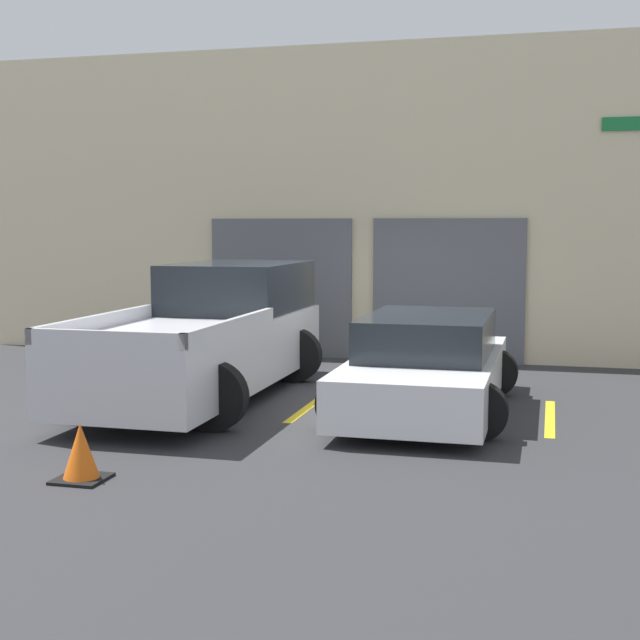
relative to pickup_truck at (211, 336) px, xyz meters
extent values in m
plane|color=#2D2D30|center=(1.55, 0.97, -0.85)|extent=(28.00, 28.00, 0.00)
cube|color=beige|center=(1.55, 4.27, 1.94)|extent=(15.48, 0.60, 5.59)
cube|color=#595B60|center=(-0.17, 3.93, 0.41)|extent=(2.65, 0.08, 2.52)
cube|color=#595B60|center=(2.88, 3.93, 0.41)|extent=(2.65, 0.08, 2.52)
cube|color=#197238|center=(5.81, 3.94, 3.20)|extent=(0.90, 0.03, 0.22)
cube|color=silver|center=(0.00, -0.36, -0.19)|extent=(1.89, 5.50, 0.87)
cube|color=#1E2328|center=(0.00, 1.16, 0.61)|extent=(1.74, 2.48, 0.73)
cube|color=silver|center=(-0.91, -1.59, 0.34)|extent=(0.08, 3.03, 0.18)
cube|color=silver|center=(0.91, -1.59, 0.34)|extent=(0.08, 3.03, 0.18)
cube|color=silver|center=(0.00, -3.07, 0.34)|extent=(1.89, 0.08, 0.18)
cylinder|color=black|center=(-0.84, 1.35, -0.44)|extent=(0.82, 0.22, 0.82)
cylinder|color=black|center=(0.84, 1.35, -0.44)|extent=(0.82, 0.22, 0.82)
cylinder|color=black|center=(-0.84, -2.06, -0.44)|extent=(0.82, 0.22, 0.82)
cylinder|color=black|center=(0.84, -2.06, -0.44)|extent=(0.82, 0.22, 0.82)
cube|color=white|center=(3.10, -0.36, -0.41)|extent=(1.77, 4.40, 0.59)
cube|color=#1E2328|center=(3.10, -0.25, 0.14)|extent=(1.56, 2.42, 0.51)
cylinder|color=black|center=(2.33, 1.01, -0.52)|extent=(0.66, 0.22, 0.66)
cylinder|color=black|center=(3.88, 1.01, -0.52)|extent=(0.66, 0.22, 0.66)
cylinder|color=black|center=(2.33, -1.72, -0.52)|extent=(0.66, 0.22, 0.66)
cylinder|color=black|center=(3.88, -1.72, -0.52)|extent=(0.66, 0.22, 0.66)
cube|color=gold|center=(-1.55, -0.36, -0.85)|extent=(0.12, 2.20, 0.01)
cube|color=gold|center=(1.55, -0.36, -0.85)|extent=(0.12, 2.20, 0.01)
cube|color=gold|center=(4.65, -0.36, -0.85)|extent=(0.12, 2.20, 0.01)
cube|color=black|center=(0.37, -4.28, -0.84)|extent=(0.47, 0.47, 0.03)
cone|color=orange|center=(0.37, -4.28, -0.58)|extent=(0.36, 0.36, 0.55)
camera|label=1|loc=(4.63, -11.65, 1.55)|focal=50.00mm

